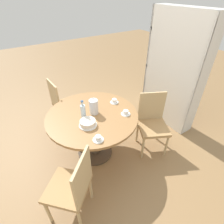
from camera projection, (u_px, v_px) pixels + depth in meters
The scene contains 12 objects.
ground_plane at pixel (95, 152), 2.80m from camera, with size 14.00×14.00×0.00m, color #937047.
dining_table at pixel (93, 124), 2.45m from camera, with size 1.24×1.24×0.75m.
chair_a at pixel (73, 186), 1.80m from camera, with size 0.59×0.59×0.93m.
chair_b at pixel (152, 122), 2.64m from camera, with size 0.57×0.57×0.93m.
chair_c at pixel (63, 103), 3.06m from camera, with size 0.44×0.44×0.93m.
bookshelf at pixel (173, 73), 2.98m from camera, with size 1.07×0.28×1.94m.
coffee_pot at pixel (94, 106), 2.32m from camera, with size 0.12×0.12×0.25m.
water_bottle at pixel (83, 111), 2.23m from camera, with size 0.06×0.06×0.27m.
cake_main at pixel (88, 123), 2.16m from camera, with size 0.23×0.23×0.08m.
cup_a at pixel (98, 138), 1.96m from camera, with size 0.13×0.13×0.06m.
cup_b at pixel (126, 113), 2.35m from camera, with size 0.13×0.13×0.06m.
cup_c at pixel (114, 101), 2.59m from camera, with size 0.13×0.13×0.06m.
Camera 1 is at (1.72, -0.82, 2.17)m, focal length 28.00 mm.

